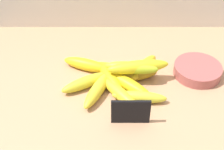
% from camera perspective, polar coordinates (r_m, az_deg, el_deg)
% --- Properties ---
extents(counter_top, '(1.10, 0.76, 0.03)m').
position_cam_1_polar(counter_top, '(1.03, 3.63, -3.15)').
color(counter_top, tan).
rests_on(counter_top, ground).
extents(chalkboard_sign, '(0.11, 0.02, 0.08)m').
position_cam_1_polar(chalkboard_sign, '(0.89, 3.50, -6.81)').
color(chalkboard_sign, black).
rests_on(chalkboard_sign, counter_top).
extents(fruit_bowl, '(0.16, 0.16, 0.04)m').
position_cam_1_polar(fruit_bowl, '(1.10, 15.37, 0.84)').
color(fruit_bowl, '#A3514E').
rests_on(fruit_bowl, counter_top).
extents(banana_0, '(0.10, 0.16, 0.04)m').
position_cam_1_polar(banana_0, '(1.02, -0.14, -0.55)').
color(banana_0, yellow).
rests_on(banana_0, counter_top).
extents(banana_1, '(0.17, 0.05, 0.03)m').
position_cam_1_polar(banana_1, '(1.07, -1.56, 1.46)').
color(banana_1, gold).
rests_on(banana_1, counter_top).
extents(banana_2, '(0.14, 0.16, 0.04)m').
position_cam_1_polar(banana_2, '(0.97, 1.54, -3.35)').
color(banana_2, yellow).
rests_on(banana_2, counter_top).
extents(banana_3, '(0.17, 0.16, 0.04)m').
position_cam_1_polar(banana_3, '(1.00, 2.97, -1.84)').
color(banana_3, yellow).
rests_on(banana_3, counter_top).
extents(banana_4, '(0.17, 0.10, 0.04)m').
position_cam_1_polar(banana_4, '(1.08, -4.58, 1.91)').
color(banana_4, yellow).
rests_on(banana_4, counter_top).
extents(banana_5, '(0.17, 0.05, 0.04)m').
position_cam_1_polar(banana_5, '(0.97, 5.08, -3.98)').
color(banana_5, gold).
rests_on(banana_5, counter_top).
extents(banana_6, '(0.10, 0.18, 0.04)m').
position_cam_1_polar(banana_6, '(0.98, -2.52, -2.65)').
color(banana_6, yellow).
rests_on(banana_6, counter_top).
extents(banana_7, '(0.16, 0.07, 0.04)m').
position_cam_1_polar(banana_7, '(1.04, 4.18, -0.06)').
color(banana_7, '#A98619').
rests_on(banana_7, counter_top).
extents(banana_8, '(0.12, 0.15, 0.04)m').
position_cam_1_polar(banana_8, '(1.07, 5.87, 1.37)').
color(banana_8, gold).
rests_on(banana_8, counter_top).
extents(banana_9, '(0.16, 0.12, 0.04)m').
position_cam_1_polar(banana_9, '(1.01, -4.75, -1.34)').
color(banana_9, gold).
rests_on(banana_9, counter_top).
extents(banana_10, '(0.17, 0.06, 0.04)m').
position_cam_1_polar(banana_10, '(1.01, 3.82, 1.33)').
color(banana_10, '#B0C526').
rests_on(banana_10, banana_7).
extents(banana_11, '(0.21, 0.07, 0.04)m').
position_cam_1_polar(banana_11, '(1.01, 4.89, 1.48)').
color(banana_11, yellow).
rests_on(banana_11, banana_7).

